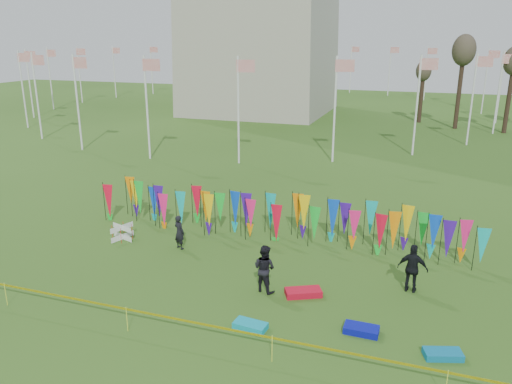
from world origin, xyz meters
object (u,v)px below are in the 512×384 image
(box_kite, at_px, (122,232))
(person_mid, at_px, (264,268))
(person_left, at_px, (179,232))
(kite_bag_blue, at_px, (361,330))
(kite_bag_turquoise, at_px, (250,326))
(kite_bag_teal, at_px, (443,354))
(person_right, at_px, (413,268))
(kite_bag_red, at_px, (303,292))

(box_kite, bearing_deg, person_mid, -17.80)
(person_left, relative_size, kite_bag_blue, 1.43)
(person_mid, bearing_deg, kite_bag_blue, 174.31)
(box_kite, bearing_deg, kite_bag_turquoise, -31.86)
(kite_bag_teal, bearing_deg, person_mid, 161.12)
(person_right, height_order, kite_bag_blue, person_right)
(person_right, xyz_separation_m, kite_bag_turquoise, (-4.93, -4.42, -0.85))
(person_left, bearing_deg, box_kite, 23.21)
(kite_bag_blue, height_order, kite_bag_red, kite_bag_red)
(kite_bag_red, bearing_deg, kite_bag_turquoise, -112.30)
(box_kite, relative_size, kite_bag_turquoise, 0.68)
(box_kite, distance_m, kite_bag_blue, 12.67)
(person_left, bearing_deg, kite_bag_turquoise, 159.60)
(person_right, bearing_deg, person_left, 1.08)
(person_right, relative_size, kite_bag_teal, 1.70)
(person_left, distance_m, kite_bag_blue, 9.81)
(person_left, xyz_separation_m, person_mid, (4.92, -2.53, 0.13))
(kite_bag_red, bearing_deg, person_left, 159.40)
(box_kite, relative_size, person_right, 0.39)
(person_right, bearing_deg, person_mid, 23.82)
(person_right, height_order, kite_bag_red, person_right)
(person_mid, bearing_deg, kite_bag_teal, 178.69)
(kite_bag_turquoise, relative_size, kite_bag_teal, 0.98)
(person_right, bearing_deg, box_kite, 1.89)
(person_left, xyz_separation_m, kite_bag_teal, (11.36, -4.74, -0.69))
(box_kite, bearing_deg, kite_bag_red, -14.46)
(person_left, bearing_deg, person_mid, 176.69)
(kite_bag_turquoise, bearing_deg, box_kite, 148.14)
(kite_bag_turquoise, relative_size, kite_bag_red, 0.82)
(kite_bag_turquoise, bearing_deg, person_right, 41.86)
(kite_bag_blue, distance_m, kite_bag_red, 3.00)
(person_right, distance_m, kite_bag_teal, 4.22)
(kite_bag_blue, bearing_deg, person_mid, 156.74)
(kite_bag_turquoise, distance_m, kite_bag_teal, 6.07)
(kite_bag_teal, bearing_deg, box_kite, 161.72)
(kite_bag_red, bearing_deg, person_mid, -175.56)
(kite_bag_blue, xyz_separation_m, kite_bag_red, (-2.40, 1.80, 0.01))
(box_kite, distance_m, person_mid, 8.44)
(box_kite, bearing_deg, kite_bag_blue, -19.63)
(person_right, distance_m, kite_bag_blue, 3.83)
(person_mid, bearing_deg, person_left, -9.68)
(person_left, relative_size, kite_bag_turquoise, 1.45)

